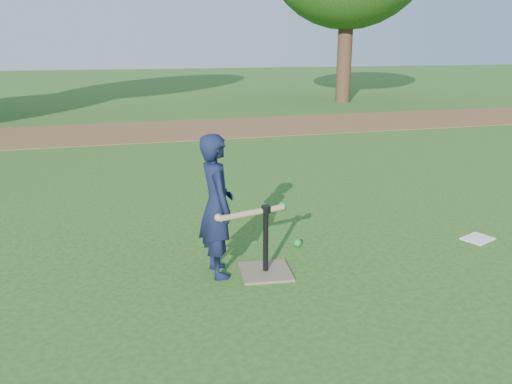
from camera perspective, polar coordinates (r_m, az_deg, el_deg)
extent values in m
plane|color=#285116|center=(4.79, 1.33, -7.05)|extent=(80.00, 80.00, 0.00)
cube|color=brown|center=(11.91, -9.57, 7.01)|extent=(24.00, 3.00, 0.01)
imported|color=black|center=(4.19, -4.53, -1.61)|extent=(0.32, 0.46, 1.23)
sphere|color=#0C8C30|center=(4.94, 4.76, -5.82)|extent=(0.08, 0.08, 0.08)
cube|color=white|center=(5.60, 24.01, -4.89)|extent=(0.36, 0.32, 0.01)
cube|color=#76624A|center=(4.40, 1.09, -9.07)|extent=(0.48, 0.48, 0.02)
cylinder|color=black|center=(4.29, 1.12, -5.59)|extent=(0.05, 0.05, 0.55)
cylinder|color=black|center=(4.19, 1.14, -1.97)|extent=(0.08, 0.08, 0.06)
cylinder|color=tan|center=(4.14, -0.37, -2.38)|extent=(0.59, 0.20, 0.05)
sphere|color=tan|center=(4.04, -4.32, -2.93)|extent=(0.06, 0.06, 0.06)
sphere|color=#0C8C30|center=(4.33, 3.03, -1.66)|extent=(0.08, 0.08, 0.08)
cylinder|color=#382316|center=(17.98, 10.09, 15.54)|extent=(0.50, 0.50, 3.42)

